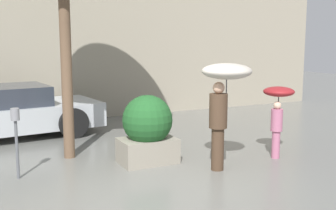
# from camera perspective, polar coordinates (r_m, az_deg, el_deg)

# --- Properties ---
(ground_plane) EXTENTS (40.00, 40.00, 0.00)m
(ground_plane) POSITION_cam_1_polar(r_m,az_deg,el_deg) (6.44, -2.31, -11.93)
(ground_plane) COLOR slate
(building_facade) EXTENTS (18.00, 0.30, 6.00)m
(building_facade) POSITION_cam_1_polar(r_m,az_deg,el_deg) (12.27, -14.97, 11.91)
(building_facade) COLOR #9E937F
(building_facade) RESTS_ON ground
(planter_box) EXTENTS (1.04, 0.93, 1.28)m
(planter_box) POSITION_cam_1_polar(r_m,az_deg,el_deg) (7.81, -2.80, -3.25)
(planter_box) COLOR gray
(planter_box) RESTS_ON ground
(person_adult) EXTENTS (0.87, 0.87, 1.88)m
(person_adult) POSITION_cam_1_polar(r_m,az_deg,el_deg) (7.33, 7.57, 2.23)
(person_adult) COLOR #473323
(person_adult) RESTS_ON ground
(person_child) EXTENTS (0.60, 0.60, 1.39)m
(person_child) POSITION_cam_1_polar(r_m,az_deg,el_deg) (8.38, 14.68, 0.08)
(person_child) COLOR #B76684
(person_child) RESTS_ON ground
(parked_car_near) EXTENTS (4.62, 2.42, 1.21)m
(parked_car_near) POSITION_cam_1_polar(r_m,az_deg,el_deg) (10.56, -21.49, -1.04)
(parked_car_near) COLOR #B7BCC1
(parked_car_near) RESTS_ON ground
(parking_meter) EXTENTS (0.14, 0.14, 1.18)m
(parking_meter) POSITION_cam_1_polar(r_m,az_deg,el_deg) (7.31, -19.92, -2.96)
(parking_meter) COLOR #595B60
(parking_meter) RESTS_ON ground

